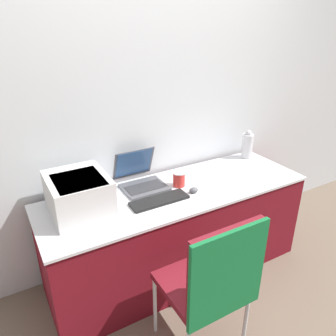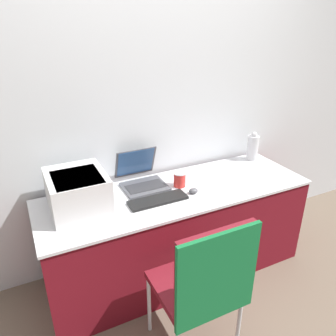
{
  "view_description": "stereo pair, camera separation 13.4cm",
  "coord_description": "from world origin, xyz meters",
  "px_view_note": "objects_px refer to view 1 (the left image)",
  "views": [
    {
      "loc": [
        -1.11,
        -1.48,
        1.88
      ],
      "look_at": [
        -0.06,
        0.35,
        0.91
      ],
      "focal_mm": 35.0,
      "sensor_mm": 36.0,
      "label": 1
    },
    {
      "loc": [
        -0.99,
        -1.55,
        1.88
      ],
      "look_at": [
        -0.06,
        0.35,
        0.91
      ],
      "focal_mm": 35.0,
      "sensor_mm": 36.0,
      "label": 2
    }
  ],
  "objects_px": {
    "laptop_left": "(140,178)",
    "metal_pitcher": "(247,145)",
    "chair": "(215,279)",
    "external_keyboard": "(159,200)",
    "coffee_cup": "(179,179)",
    "printer": "(79,193)",
    "mouse": "(194,190)"
  },
  "relations": [
    {
      "from": "printer",
      "to": "chair",
      "type": "relative_size",
      "value": 0.43
    },
    {
      "from": "laptop_left",
      "to": "metal_pitcher",
      "type": "distance_m",
      "value": 1.07
    },
    {
      "from": "laptop_left",
      "to": "metal_pitcher",
      "type": "relative_size",
      "value": 1.41
    },
    {
      "from": "external_keyboard",
      "to": "metal_pitcher",
      "type": "bearing_deg",
      "value": 15.99
    },
    {
      "from": "laptop_left",
      "to": "metal_pitcher",
      "type": "bearing_deg",
      "value": 0.92
    },
    {
      "from": "printer",
      "to": "mouse",
      "type": "bearing_deg",
      "value": -11.48
    },
    {
      "from": "metal_pitcher",
      "to": "chair",
      "type": "xyz_separation_m",
      "value": [
        -1.09,
        -0.98,
        -0.24
      ]
    },
    {
      "from": "external_keyboard",
      "to": "mouse",
      "type": "bearing_deg",
      "value": -1.89
    },
    {
      "from": "coffee_cup",
      "to": "chair",
      "type": "bearing_deg",
      "value": -108.34
    },
    {
      "from": "mouse",
      "to": "chair",
      "type": "distance_m",
      "value": 0.75
    },
    {
      "from": "printer",
      "to": "laptop_left",
      "type": "height_order",
      "value": "laptop_left"
    },
    {
      "from": "printer",
      "to": "laptop_left",
      "type": "xyz_separation_m",
      "value": [
        0.5,
        0.14,
        -0.08
      ]
    },
    {
      "from": "laptop_left",
      "to": "chair",
      "type": "xyz_separation_m",
      "value": [
        -0.02,
        -0.96,
        -0.18
      ]
    },
    {
      "from": "external_keyboard",
      "to": "mouse",
      "type": "relative_size",
      "value": 6.0
    },
    {
      "from": "mouse",
      "to": "metal_pitcher",
      "type": "xyz_separation_m",
      "value": [
        0.78,
        0.31,
        0.1
      ]
    },
    {
      "from": "mouse",
      "to": "printer",
      "type": "bearing_deg",
      "value": 168.52
    },
    {
      "from": "mouse",
      "to": "chair",
      "type": "xyz_separation_m",
      "value": [
        -0.31,
        -0.67,
        -0.15
      ]
    },
    {
      "from": "printer",
      "to": "mouse",
      "type": "distance_m",
      "value": 0.81
    },
    {
      "from": "printer",
      "to": "mouse",
      "type": "xyz_separation_m",
      "value": [
        0.78,
        -0.16,
        -0.11
      ]
    },
    {
      "from": "laptop_left",
      "to": "chair",
      "type": "bearing_deg",
      "value": -91.31
    },
    {
      "from": "metal_pitcher",
      "to": "coffee_cup",
      "type": "bearing_deg",
      "value": -168.4
    },
    {
      "from": "laptop_left",
      "to": "chair",
      "type": "height_order",
      "value": "laptop_left"
    },
    {
      "from": "metal_pitcher",
      "to": "mouse",
      "type": "bearing_deg",
      "value": -158.21
    },
    {
      "from": "coffee_cup",
      "to": "external_keyboard",
      "type": "bearing_deg",
      "value": -150.62
    },
    {
      "from": "laptop_left",
      "to": "external_keyboard",
      "type": "bearing_deg",
      "value": -88.63
    },
    {
      "from": "printer",
      "to": "chair",
      "type": "bearing_deg",
      "value": -60.07
    },
    {
      "from": "metal_pitcher",
      "to": "chair",
      "type": "relative_size",
      "value": 0.26
    },
    {
      "from": "laptop_left",
      "to": "coffee_cup",
      "type": "relative_size",
      "value": 3.24
    },
    {
      "from": "printer",
      "to": "chair",
      "type": "height_order",
      "value": "printer"
    },
    {
      "from": "metal_pitcher",
      "to": "external_keyboard",
      "type": "bearing_deg",
      "value": -164.01
    },
    {
      "from": "mouse",
      "to": "external_keyboard",
      "type": "bearing_deg",
      "value": 178.11
    },
    {
      "from": "chair",
      "to": "printer",
      "type": "bearing_deg",
      "value": 119.93
    }
  ]
}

